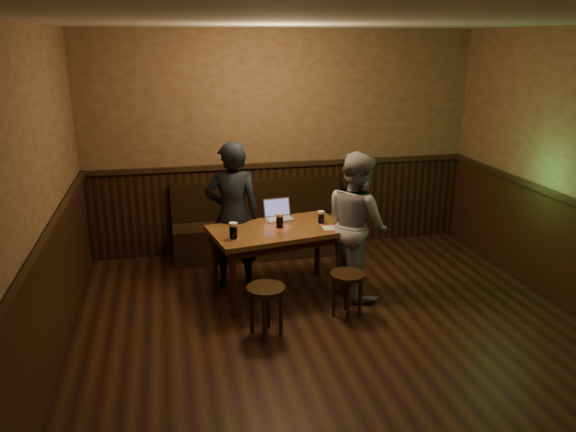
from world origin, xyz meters
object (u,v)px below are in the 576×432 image
at_px(stool_left, 266,296).
at_px(laptop, 278,214).
at_px(pint_left, 233,231).
at_px(person_grey, 356,224).
at_px(pub_table, 279,237).
at_px(pint_mid, 280,221).
at_px(stool_right, 347,282).
at_px(person_suit, 233,215).
at_px(bench, 260,231).
at_px(pint_right, 321,217).

xyz_separation_m(stool_left, laptop, (0.36, 1.17, 0.42)).
bearing_deg(pint_left, person_grey, 4.37).
xyz_separation_m(pub_table, pint_mid, (0.01, 0.00, 0.18)).
xyz_separation_m(pub_table, pint_left, (-0.51, -0.24, 0.19)).
height_order(stool_right, person_grey, person_grey).
height_order(pint_mid, laptop, laptop).
xyz_separation_m(laptop, person_suit, (-0.51, 0.03, 0.01)).
xyz_separation_m(laptop, person_grey, (0.76, -0.46, -0.03)).
height_order(pint_mid, person_grey, person_grey).
bearing_deg(laptop, pub_table, -108.57).
xyz_separation_m(bench, laptop, (0.06, -0.88, 0.50)).
height_order(bench, pint_right, bench).
bearing_deg(pub_table, stool_left, -119.68).
height_order(pint_mid, person_suit, person_suit).
distance_m(pub_table, stool_right, 0.92).
height_order(stool_right, pint_mid, pint_mid).
bearing_deg(pint_mid, stool_right, -50.75).
xyz_separation_m(pint_left, pint_right, (0.99, 0.29, -0.01)).
relative_size(pint_left, pint_mid, 1.07).
bearing_deg(pint_left, pub_table, 25.33).
height_order(pint_right, person_grey, person_grey).
bearing_deg(pub_table, bench, 79.26).
bearing_deg(pint_right, bench, 112.58).
relative_size(pub_table, person_grey, 0.98).
bearing_deg(laptop, pint_right, -40.35).
relative_size(pint_left, person_suit, 0.11).
bearing_deg(pint_right, person_grey, -28.50).
bearing_deg(person_suit, stool_right, 139.35).
height_order(stool_left, person_grey, person_grey).
distance_m(pub_table, person_suit, 0.59).
bearing_deg(stool_left, pint_left, 109.13).
xyz_separation_m(pint_mid, person_grey, (0.81, -0.14, -0.05)).
bearing_deg(pint_right, pub_table, -174.57).
distance_m(bench, person_suit, 1.09).
xyz_separation_m(stool_right, person_grey, (0.26, 0.53, 0.41)).
height_order(pint_mid, pint_right, pint_mid).
distance_m(pub_table, pint_left, 0.59).
bearing_deg(stool_right, pint_left, 158.10).
xyz_separation_m(pint_left, laptop, (0.57, 0.56, -0.03)).
bearing_deg(pub_table, person_suit, 130.94).
relative_size(pint_left, person_grey, 0.11).
height_order(pint_left, pint_right, pint_left).
distance_m(pint_left, laptop, 0.80).
bearing_deg(pint_right, laptop, 146.78).
distance_m(stool_left, person_grey, 1.38).
relative_size(bench, person_grey, 1.41).
bearing_deg(person_grey, person_suit, 53.71).
bearing_deg(laptop, stool_right, -70.51).
height_order(bench, pint_left, bench).
relative_size(pub_table, pint_right, 10.64).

